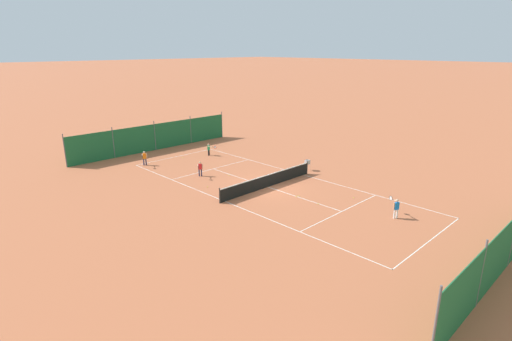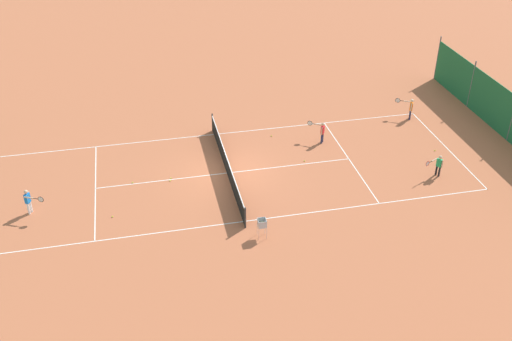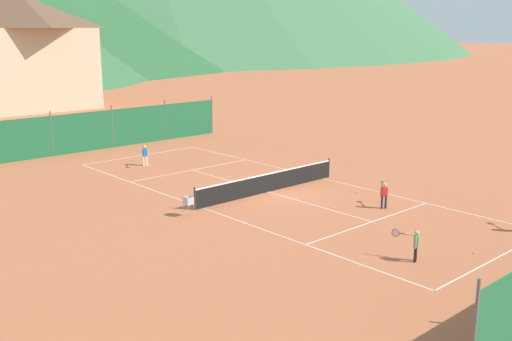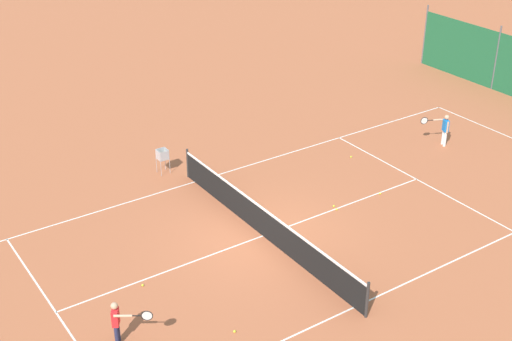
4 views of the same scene
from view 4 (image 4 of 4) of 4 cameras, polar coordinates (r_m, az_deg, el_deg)
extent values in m
plane|color=#B7603D|center=(21.35, 0.57, -5.25)|extent=(600.00, 600.00, 0.00)
cube|color=white|center=(24.37, -4.91, -0.91)|extent=(0.05, 23.85, 0.01)
cube|color=white|center=(18.75, 7.84, -10.80)|extent=(0.05, 23.85, 0.01)
cube|color=white|center=(25.06, 12.71, -0.68)|extent=(8.20, 0.05, 0.01)
cube|color=white|center=(19.12, -15.72, -10.86)|extent=(8.20, 0.05, 0.01)
cube|color=white|center=(21.35, 0.57, -5.24)|extent=(0.05, 12.80, 0.01)
cylinder|color=#2D2D2D|center=(24.47, -5.48, 0.59)|extent=(0.08, 0.08, 1.06)
cylinder|color=#2D2D2D|center=(18.17, 8.89, -10.19)|extent=(0.08, 0.08, 1.06)
cube|color=black|center=(21.11, 0.58, -4.21)|extent=(9.10, 0.02, 0.91)
cube|color=white|center=(20.86, 0.59, -3.09)|extent=(9.10, 0.04, 0.06)
cylinder|color=#59595E|center=(36.20, 13.36, 10.53)|extent=(0.08, 0.08, 2.90)
cylinder|color=#59595E|center=(33.59, 18.67, 8.52)|extent=(0.08, 0.08, 2.90)
cylinder|color=white|center=(27.62, 14.89, 2.44)|extent=(0.10, 0.10, 0.58)
cylinder|color=white|center=(27.77, 14.74, 2.60)|extent=(0.10, 0.10, 0.58)
cube|color=blue|center=(27.49, 14.94, 3.49)|extent=(0.32, 0.26, 0.45)
sphere|color=tan|center=(27.36, 15.02, 4.14)|extent=(0.18, 0.18, 0.18)
cylinder|color=tan|center=(27.34, 15.08, 3.34)|extent=(0.07, 0.07, 0.45)
cylinder|color=tan|center=(27.48, 14.41, 3.96)|extent=(0.25, 0.43, 0.07)
cylinder|color=black|center=(27.36, 13.78, 3.92)|extent=(0.11, 0.20, 0.03)
torus|color=black|center=(27.27, 13.31, 3.90)|extent=(0.14, 0.26, 0.28)
cylinder|color=silver|center=(27.27, 13.31, 3.90)|extent=(0.11, 0.23, 0.25)
cylinder|color=#23284C|center=(17.75, -10.99, -12.50)|extent=(0.10, 0.10, 0.56)
cylinder|color=#23284C|center=(17.61, -11.08, -12.88)|extent=(0.10, 0.10, 0.56)
cube|color=red|center=(17.37, -11.18, -11.43)|extent=(0.31, 0.28, 0.43)
sphere|color=tan|center=(17.17, -11.28, -10.57)|extent=(0.17, 0.17, 0.17)
cylinder|color=tan|center=(17.50, -11.09, -11.08)|extent=(0.06, 0.06, 0.43)
cylinder|color=tan|center=(17.09, -10.60, -11.36)|extent=(0.29, 0.40, 0.06)
cylinder|color=black|center=(17.04, -9.53, -11.39)|extent=(0.13, 0.18, 0.03)
torus|color=black|center=(17.01, -8.72, -11.41)|extent=(0.17, 0.25, 0.28)
cylinder|color=silver|center=(17.01, -8.72, -11.41)|extent=(0.14, 0.21, 0.25)
sphere|color=#CCE033|center=(19.52, -9.06, -9.05)|extent=(0.07, 0.07, 0.07)
sphere|color=#CCE033|center=(22.92, 6.24, -2.85)|extent=(0.07, 0.07, 0.07)
sphere|color=#CCE033|center=(26.15, 7.61, 1.09)|extent=(0.07, 0.07, 0.07)
sphere|color=#CCE033|center=(22.75, 6.47, -3.11)|extent=(0.07, 0.07, 0.07)
sphere|color=#CCE033|center=(17.82, -1.73, -12.74)|extent=(0.07, 0.07, 0.07)
sphere|color=#CCE033|center=(23.85, 9.90, -1.83)|extent=(0.07, 0.07, 0.07)
cylinder|color=#B7B7BC|center=(25.03, -7.96, 0.43)|extent=(0.02, 0.02, 0.55)
cylinder|color=#B7B7BC|center=(24.75, -7.61, 0.13)|extent=(0.02, 0.02, 0.55)
cylinder|color=#B7B7BC|center=(25.16, -7.27, 0.63)|extent=(0.02, 0.02, 0.55)
cylinder|color=#B7B7BC|center=(24.89, -6.91, 0.33)|extent=(0.02, 0.02, 0.55)
cube|color=#B7B7BC|center=(24.83, -7.48, 0.96)|extent=(0.34, 0.34, 0.02)
cube|color=#B7B7BC|center=(24.69, -7.85, 1.20)|extent=(0.34, 0.02, 0.34)
cube|color=#B7B7BC|center=(24.83, -7.15, 1.40)|extent=(0.34, 0.02, 0.34)
cube|color=#B7B7BC|center=(24.90, -7.68, 1.44)|extent=(0.02, 0.34, 0.34)
cube|color=#B7B7BC|center=(24.62, -7.32, 1.16)|extent=(0.02, 0.34, 0.34)
sphere|color=#CCE033|center=(24.69, -7.54, 0.90)|extent=(0.07, 0.07, 0.07)
sphere|color=#CCE033|center=(24.94, -7.39, 1.20)|extent=(0.07, 0.07, 0.07)
sphere|color=#CCE033|center=(24.67, -7.53, 0.88)|extent=(0.07, 0.07, 0.07)
sphere|color=#CCE033|center=(24.84, -7.44, 1.09)|extent=(0.07, 0.07, 0.07)
sphere|color=#CCE033|center=(24.92, -7.53, 1.17)|extent=(0.07, 0.07, 0.07)
sphere|color=#CCE033|center=(24.83, -7.20, 1.09)|extent=(0.07, 0.07, 0.07)
sphere|color=#CCE033|center=(24.66, -7.51, 1.02)|extent=(0.07, 0.07, 0.07)
sphere|color=#CCE033|center=(24.74, -7.63, 1.10)|extent=(0.07, 0.07, 0.07)
sphere|color=#CCE033|center=(24.86, -7.56, 1.24)|extent=(0.07, 0.07, 0.07)
sphere|color=#CCE033|center=(24.72, -7.41, 1.10)|extent=(0.07, 0.07, 0.07)
camera|label=1|loc=(29.79, 66.90, 7.80)|focal=28.00mm
camera|label=2|loc=(42.36, -16.95, 32.45)|focal=42.00mm
camera|label=3|loc=(36.38, -52.44, 11.53)|focal=42.00mm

